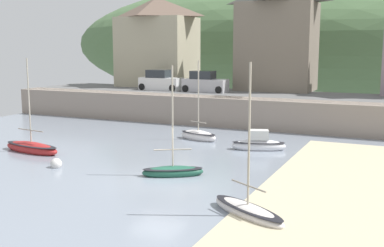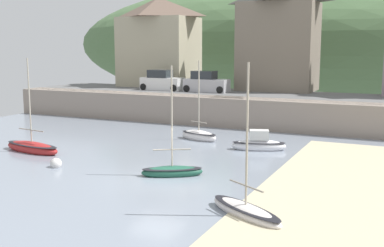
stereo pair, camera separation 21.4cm
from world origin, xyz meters
name	(u,v)px [view 1 (the left image)]	position (x,y,z in m)	size (l,w,h in m)	color
quay_seawall	(260,111)	(0.00, 17.50, 1.36)	(48.00, 9.40, 2.40)	gray
hillside_backdrop	(310,44)	(-3.49, 55.20, 6.96)	(80.00, 44.00, 19.87)	#507046
waterfront_building_left	(157,41)	(-13.72, 25.20, 7.11)	(7.81, 5.91, 9.28)	tan
waterfront_building_centre	(277,36)	(-0.80, 25.20, 7.59)	(7.35, 5.22, 10.21)	#776B5C
rowboat_small_beached	(259,144)	(2.45, 9.02, 0.36)	(3.64, 2.18, 1.48)	white
sailboat_white_hull	(31,148)	(-10.32, 2.40, 0.28)	(4.64, 1.84, 6.05)	#A92424
sailboat_tall_mast	(248,210)	(5.66, -3.03, 0.25)	(3.88, 2.94, 6.11)	silver
fishing_boat_green	(198,135)	(-2.45, 10.51, 0.30)	(3.23, 1.91, 5.80)	white
sailboat_blue_trim	(173,171)	(0.30, 1.10, 0.26)	(3.21, 2.47, 5.76)	#1F533F
parked_car_near_slipway	(160,82)	(-10.97, 20.70, 3.20)	(4.10, 1.82, 1.95)	silver
parked_car_by_wall	(205,83)	(-6.31, 20.70, 3.20)	(4.10, 1.82, 1.95)	#B2B1B6
mooring_buoy	(56,164)	(-6.30, -0.04, 0.19)	(0.64, 0.64, 0.64)	silver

